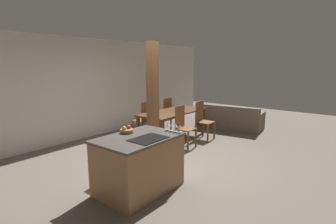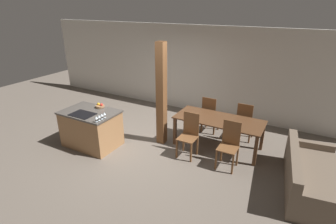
# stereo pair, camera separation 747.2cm
# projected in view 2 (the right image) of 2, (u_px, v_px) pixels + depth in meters

# --- Properties ---
(ground_plane) EXTENTS (16.00, 16.00, 0.00)m
(ground_plane) POSITION_uv_depth(u_px,v_px,m) (143.00, 145.00, 6.52)
(ground_plane) COLOR #665B51
(wall_back) EXTENTS (11.20, 0.08, 2.70)m
(wall_back) POSITION_uv_depth(u_px,v_px,m) (191.00, 69.00, 8.25)
(wall_back) COLOR silver
(wall_back) RESTS_ON ground_plane
(kitchen_island) EXTENTS (1.33, 0.91, 0.91)m
(kitchen_island) POSITION_uv_depth(u_px,v_px,m) (91.00, 128.00, 6.39)
(kitchen_island) COLOR #9E7047
(kitchen_island) RESTS_ON ground_plane
(fruit_bowl) EXTENTS (0.22, 0.22, 0.11)m
(fruit_bowl) POSITION_uv_depth(u_px,v_px,m) (100.00, 106.00, 6.44)
(fruit_bowl) COLOR #99704C
(fruit_bowl) RESTS_ON kitchen_island
(wine_glass_near) EXTENTS (0.07, 0.07, 0.13)m
(wine_glass_near) POSITION_uv_depth(u_px,v_px,m) (96.00, 118.00, 5.61)
(wine_glass_near) COLOR silver
(wine_glass_near) RESTS_ON kitchen_island
(wine_glass_middle) EXTENTS (0.07, 0.07, 0.13)m
(wine_glass_middle) POSITION_uv_depth(u_px,v_px,m) (99.00, 116.00, 5.68)
(wine_glass_middle) COLOR silver
(wine_glass_middle) RESTS_ON kitchen_island
(wine_glass_far) EXTENTS (0.07, 0.07, 0.13)m
(wine_glass_far) POSITION_uv_depth(u_px,v_px,m) (102.00, 115.00, 5.75)
(wine_glass_far) COLOR silver
(wine_glass_far) RESTS_ON kitchen_island
(wine_glass_end) EXTENTS (0.07, 0.07, 0.13)m
(wine_glass_end) POSITION_uv_depth(u_px,v_px,m) (104.00, 114.00, 5.82)
(wine_glass_end) COLOR silver
(wine_glass_end) RESTS_ON kitchen_island
(dining_table) EXTENTS (2.07, 0.89, 0.75)m
(dining_table) POSITION_uv_depth(u_px,v_px,m) (219.00, 122.00, 6.21)
(dining_table) COLOR #51331E
(dining_table) RESTS_ON ground_plane
(dining_chair_near_left) EXTENTS (0.40, 0.40, 1.02)m
(dining_chair_near_left) POSITION_uv_depth(u_px,v_px,m) (189.00, 134.00, 5.93)
(dining_chair_near_left) COLOR brown
(dining_chair_near_left) RESTS_ON ground_plane
(dining_chair_near_right) EXTENTS (0.40, 0.40, 1.02)m
(dining_chair_near_right) POSITION_uv_depth(u_px,v_px,m) (229.00, 144.00, 5.52)
(dining_chair_near_right) COLOR brown
(dining_chair_near_right) RESTS_ON ground_plane
(dining_chair_far_left) EXTENTS (0.40, 0.40, 1.02)m
(dining_chair_far_left) POSITION_uv_depth(u_px,v_px,m) (210.00, 114.00, 7.01)
(dining_chair_far_left) COLOR brown
(dining_chair_far_left) RESTS_ON ground_plane
(dining_chair_far_right) EXTENTS (0.40, 0.40, 1.02)m
(dining_chair_far_right) POSITION_uv_depth(u_px,v_px,m) (245.00, 121.00, 6.59)
(dining_chair_far_right) COLOR brown
(dining_chair_far_right) RESTS_ON ground_plane
(couch) EXTENTS (1.16, 2.11, 0.75)m
(couch) POSITION_uv_depth(u_px,v_px,m) (310.00, 178.00, 4.88)
(couch) COLOR brown
(couch) RESTS_ON ground_plane
(timber_post) EXTENTS (0.20, 0.20, 2.50)m
(timber_post) POSITION_uv_depth(u_px,v_px,m) (161.00, 95.00, 6.22)
(timber_post) COLOR brown
(timber_post) RESTS_ON ground_plane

